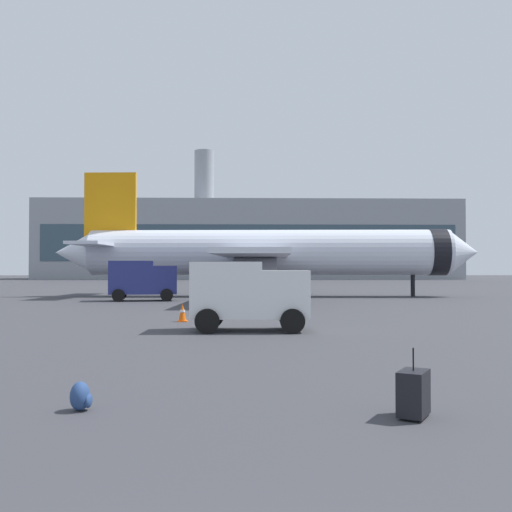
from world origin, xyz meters
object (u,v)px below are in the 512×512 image
at_px(service_truck, 142,279).
at_px(safety_cone_near, 284,290).
at_px(traveller_backpack, 81,397).
at_px(rolling_suitcase, 413,393).
at_px(cargo_van, 249,292).
at_px(airplane_at_gate, 266,253).
at_px(safety_cone_mid, 169,292).
at_px(safety_cone_far, 182,312).

bearing_deg(service_truck, safety_cone_near, 45.70).
bearing_deg(traveller_backpack, rolling_suitcase, -6.34).
xyz_separation_m(service_truck, rolling_suitcase, (9.89, -33.65, -1.22)).
relative_size(service_truck, cargo_van, 1.13).
distance_m(safety_cone_near, traveller_backpack, 44.93).
bearing_deg(airplane_at_gate, cargo_van, -93.90).
bearing_deg(safety_cone_near, service_truck, -134.30).
height_order(service_truck, cargo_van, service_truck).
bearing_deg(traveller_backpack, cargo_van, 76.68).
distance_m(airplane_at_gate, safety_cone_mid, 8.72).
xyz_separation_m(safety_cone_mid, traveller_backpack, (3.19, -38.29, -0.16)).
xyz_separation_m(service_truck, safety_cone_far, (4.59, -16.81, -1.20)).
distance_m(safety_cone_near, safety_cone_mid, 11.56).
bearing_deg(safety_cone_near, airplane_at_gate, -110.24).
distance_m(cargo_van, traveller_backpack, 12.81).
height_order(airplane_at_gate, service_truck, airplane_at_gate).
distance_m(airplane_at_gate, traveller_backpack, 39.99).
distance_m(service_truck, traveller_backpack, 33.39).
distance_m(service_truck, safety_cone_near, 15.97).
xyz_separation_m(service_truck, safety_cone_mid, (1.33, 5.24, -1.21)).
xyz_separation_m(safety_cone_near, safety_cone_far, (-6.53, -28.20, 0.09)).
relative_size(airplane_at_gate, rolling_suitcase, 32.49).
xyz_separation_m(airplane_at_gate, safety_cone_far, (-4.73, -23.31, -3.25)).
relative_size(cargo_van, safety_cone_far, 5.47).
distance_m(rolling_suitcase, traveller_backpack, 5.40).
xyz_separation_m(cargo_van, safety_cone_near, (3.65, 32.03, -1.14)).
relative_size(airplane_at_gate, service_truck, 7.07).
distance_m(airplane_at_gate, rolling_suitcase, 40.29).
distance_m(safety_cone_mid, rolling_suitcase, 39.81).
relative_size(airplane_at_gate, safety_cone_mid, 44.41).
bearing_deg(safety_cone_far, traveller_backpack, -90.23).
bearing_deg(safety_cone_far, rolling_suitcase, -72.53).
bearing_deg(safety_cone_near, traveller_backpack, -98.44).
bearing_deg(traveller_backpack, safety_cone_mid, 94.77).
xyz_separation_m(airplane_at_gate, cargo_van, (-1.85, -27.14, -2.21)).
bearing_deg(safety_cone_near, safety_cone_far, -103.04).
bearing_deg(traveller_backpack, service_truck, 97.80).
bearing_deg(service_truck, traveller_backpack, -82.20).
distance_m(cargo_van, safety_cone_far, 4.90).
bearing_deg(cargo_van, traveller_backpack, -103.32).
bearing_deg(cargo_van, safety_cone_mid, 103.34).
height_order(service_truck, safety_cone_near, service_truck).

